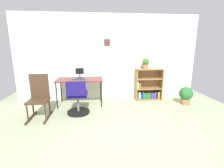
{
  "coord_description": "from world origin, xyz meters",
  "views": [
    {
      "loc": [
        -0.37,
        -2.59,
        1.55
      ],
      "look_at": [
        0.01,
        1.17,
        0.66
      ],
      "focal_mm": 26.09,
      "sensor_mm": 36.0,
      "label": 1
    }
  ],
  "objects": [
    {
      "name": "desk",
      "position": [
        -0.79,
        1.67,
        0.66
      ],
      "size": [
        1.19,
        0.63,
        0.7
      ],
      "color": "brown",
      "rests_on": "ground_plane"
    },
    {
      "name": "bookshelf_low",
      "position": [
        1.16,
        1.95,
        0.39
      ],
      "size": [
        0.77,
        0.3,
        0.91
      ],
      "color": "olive",
      "rests_on": "ground_plane"
    },
    {
      "name": "office_chair",
      "position": [
        -0.79,
        1.01,
        0.35
      ],
      "size": [
        0.52,
        0.55,
        0.82
      ],
      "color": "black",
      "rests_on": "ground_plane"
    },
    {
      "name": "wall_back",
      "position": [
        -0.0,
        2.15,
        1.21
      ],
      "size": [
        5.2,
        0.12,
        2.42
      ],
      "color": "silver",
      "rests_on": "ground_plane"
    },
    {
      "name": "potted_plant_floor",
      "position": [
        2.04,
        1.39,
        0.26
      ],
      "size": [
        0.36,
        0.36,
        0.48
      ],
      "color": "#9E6642",
      "rests_on": "ground_plane"
    },
    {
      "name": "monitor",
      "position": [
        -0.79,
        1.78,
        0.84
      ],
      "size": [
        0.22,
        0.16,
        0.27
      ],
      "color": "#262628",
      "rests_on": "desk"
    },
    {
      "name": "keyboard",
      "position": [
        -0.8,
        1.57,
        0.71
      ],
      "size": [
        0.32,
        0.11,
        0.02
      ],
      "primitive_type": "cube",
      "color": "#213636",
      "rests_on": "desk"
    },
    {
      "name": "rocking_chair",
      "position": [
        -1.61,
        0.94,
        0.48
      ],
      "size": [
        0.42,
        0.64,
        0.96
      ],
      "color": "#412C1C",
      "rests_on": "ground_plane"
    },
    {
      "name": "ground_plane",
      "position": [
        0.0,
        0.0,
        0.0
      ],
      "size": [
        6.24,
        6.24,
        0.0
      ],
      "primitive_type": "plane",
      "color": "#95A07D"
    },
    {
      "name": "potted_plant_on_shelf",
      "position": [
        1.05,
        1.9,
        1.08
      ],
      "size": [
        0.19,
        0.19,
        0.3
      ],
      "color": "#9E6642",
      "rests_on": "bookshelf_low"
    }
  ]
}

